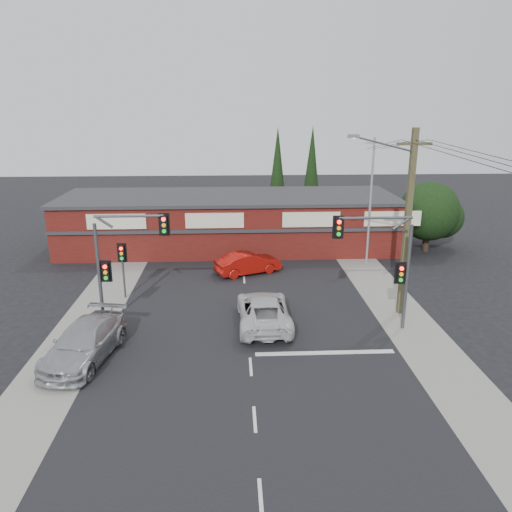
{
  "coord_description": "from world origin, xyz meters",
  "views": [
    {
      "loc": [
        -0.71,
        -22.22,
        11.08
      ],
      "look_at": [
        0.5,
        3.0,
        3.41
      ],
      "focal_mm": 35.0,
      "sensor_mm": 36.0,
      "label": 1
    }
  ],
  "objects_px": {
    "silver_suv": "(84,342)",
    "shop_building": "(229,221)",
    "white_suv": "(264,310)",
    "red_sedan": "(248,263)",
    "utility_pole": "(405,218)"
  },
  "relations": [
    {
      "from": "white_suv",
      "to": "silver_suv",
      "type": "relative_size",
      "value": 1.0
    },
    {
      "from": "silver_suv",
      "to": "white_suv",
      "type": "bearing_deg",
      "value": 32.25
    },
    {
      "from": "silver_suv",
      "to": "red_sedan",
      "type": "height_order",
      "value": "silver_suv"
    },
    {
      "from": "white_suv",
      "to": "silver_suv",
      "type": "xyz_separation_m",
      "value": [
        -8.3,
        -3.36,
        0.03
      ]
    },
    {
      "from": "white_suv",
      "to": "silver_suv",
      "type": "distance_m",
      "value": 8.96
    },
    {
      "from": "white_suv",
      "to": "red_sedan",
      "type": "xyz_separation_m",
      "value": [
        -0.55,
        8.31,
        -0.05
      ]
    },
    {
      "from": "silver_suv",
      "to": "shop_building",
      "type": "distance_m",
      "value": 19.66
    },
    {
      "from": "white_suv",
      "to": "utility_pole",
      "type": "relative_size",
      "value": 0.57
    },
    {
      "from": "red_sedan",
      "to": "shop_building",
      "type": "distance_m",
      "value": 7.11
    },
    {
      "from": "silver_suv",
      "to": "red_sedan",
      "type": "bearing_deg",
      "value": 66.63
    },
    {
      "from": "shop_building",
      "to": "utility_pole",
      "type": "bearing_deg",
      "value": -56.24
    },
    {
      "from": "white_suv",
      "to": "red_sedan",
      "type": "height_order",
      "value": "white_suv"
    },
    {
      "from": "shop_building",
      "to": "utility_pole",
      "type": "relative_size",
      "value": 2.73
    },
    {
      "from": "red_sedan",
      "to": "utility_pole",
      "type": "relative_size",
      "value": 0.45
    },
    {
      "from": "silver_suv",
      "to": "shop_building",
      "type": "xyz_separation_m",
      "value": [
        6.46,
        18.52,
        1.31
      ]
    }
  ]
}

